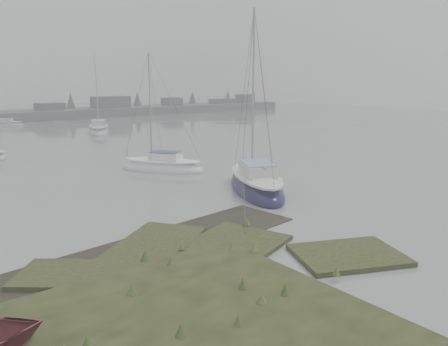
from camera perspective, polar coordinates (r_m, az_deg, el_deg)
ground at (r=40.69m, az=-22.06°, el=2.84°), size 160.00×160.00×0.00m
far_shoreline at (r=80.36m, az=-10.30°, el=8.20°), size 60.00×8.00×4.15m
sailboat_main at (r=23.63m, az=4.20°, el=-1.55°), size 5.65×7.58×10.34m
sailboat_white at (r=29.17m, az=-8.02°, el=0.82°), size 4.82×5.87×8.18m
sailboat_far_b at (r=52.03m, az=-16.02°, el=5.39°), size 4.77×7.15×9.63m
sailboat_far_c at (r=64.12m, az=-26.78°, el=5.64°), size 4.91×3.47×6.65m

